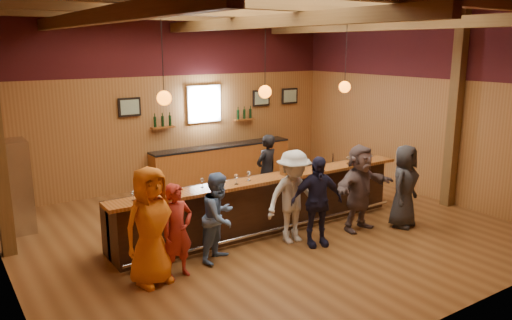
# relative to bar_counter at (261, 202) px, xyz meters

# --- Properties ---
(room) EXTENTS (9.04, 9.00, 4.52)m
(room) POSITION_rel_bar_counter_xyz_m (-0.02, -0.09, 2.69)
(room) COLOR brown
(room) RESTS_ON ground
(bar_counter) EXTENTS (6.30, 1.07, 1.11)m
(bar_counter) POSITION_rel_bar_counter_xyz_m (0.00, 0.00, 0.00)
(bar_counter) COLOR black
(bar_counter) RESTS_ON ground
(back_bar_cabinet) EXTENTS (4.00, 0.52, 0.95)m
(back_bar_cabinet) POSITION_rel_bar_counter_xyz_m (1.18, 3.57, -0.05)
(back_bar_cabinet) COLOR brown
(back_bar_cabinet) RESTS_ON ground
(window) EXTENTS (0.95, 0.09, 0.95)m
(window) POSITION_rel_bar_counter_xyz_m (0.78, 3.80, 1.53)
(window) COLOR silver
(window) RESTS_ON room
(framed_pictures) EXTENTS (5.35, 0.05, 0.45)m
(framed_pictures) POSITION_rel_bar_counter_xyz_m (1.65, 3.79, 1.58)
(framed_pictures) COLOR black
(framed_pictures) RESTS_ON room
(wine_shelves) EXTENTS (3.00, 0.18, 0.30)m
(wine_shelves) POSITION_rel_bar_counter_xyz_m (0.78, 3.73, 1.10)
(wine_shelves) COLOR brown
(wine_shelves) RESTS_ON room
(pendant_lights) EXTENTS (4.24, 0.24, 1.37)m
(pendant_lights) POSITION_rel_bar_counter_xyz_m (-0.02, -0.15, 2.19)
(pendant_lights) COLOR black
(pendant_lights) RESTS_ON room
(stainless_fridge) EXTENTS (0.70, 0.70, 1.80)m
(stainless_fridge) POSITION_rel_bar_counter_xyz_m (-4.12, 2.45, 0.38)
(stainless_fridge) COLOR silver
(stainless_fridge) RESTS_ON ground
(customer_orange) EXTENTS (0.98, 0.73, 1.82)m
(customer_orange) POSITION_rel_bar_counter_xyz_m (-2.70, -1.05, 0.39)
(customer_orange) COLOR #D36313
(customer_orange) RESTS_ON ground
(customer_redvest) EXTENTS (0.60, 0.45, 1.51)m
(customer_redvest) POSITION_rel_bar_counter_xyz_m (-2.29, -1.07, 0.23)
(customer_redvest) COLOR maroon
(customer_redvest) RESTS_ON ground
(customer_denim) EXTENTS (0.92, 0.86, 1.52)m
(customer_denim) POSITION_rel_bar_counter_xyz_m (-1.43, -0.87, 0.24)
(customer_denim) COLOR #5678AD
(customer_denim) RESTS_ON ground
(customer_white) EXTENTS (1.15, 0.70, 1.72)m
(customer_white) POSITION_rel_bar_counter_xyz_m (0.08, -0.94, 0.34)
(customer_white) COLOR silver
(customer_white) RESTS_ON ground
(customer_navy) EXTENTS (1.04, 0.68, 1.65)m
(customer_navy) POSITION_rel_bar_counter_xyz_m (0.33, -1.29, 0.30)
(customer_navy) COLOR #1B1B36
(customer_navy) RESTS_ON ground
(customer_brown) EXTENTS (1.62, 0.65, 1.70)m
(customer_brown) POSITION_rel_bar_counter_xyz_m (1.53, -1.15, 0.33)
(customer_brown) COLOR #5E4B4B
(customer_brown) RESTS_ON ground
(customer_dark) EXTENTS (0.94, 0.76, 1.65)m
(customer_dark) POSITION_rel_bar_counter_xyz_m (2.41, -1.50, 0.30)
(customer_dark) COLOR #28282A
(customer_dark) RESTS_ON ground
(bartender) EXTENTS (0.68, 0.53, 1.64)m
(bartender) POSITION_rel_bar_counter_xyz_m (0.85, 1.03, 0.30)
(bartender) COLOR black
(bartender) RESTS_ON ground
(ice_bucket) EXTENTS (0.22, 0.22, 0.24)m
(ice_bucket) POSITION_rel_bar_counter_xyz_m (0.36, -0.31, 0.71)
(ice_bucket) COLOR brown
(ice_bucket) RESTS_ON bar_counter
(bottle_a) EXTENTS (0.08, 0.08, 0.37)m
(bottle_a) POSITION_rel_bar_counter_xyz_m (0.50, -0.17, 0.73)
(bottle_a) COLOR black
(bottle_a) RESTS_ON bar_counter
(bottle_b) EXTENTS (0.08, 0.08, 0.37)m
(bottle_b) POSITION_rel_bar_counter_xyz_m (0.66, -0.24, 0.73)
(bottle_b) COLOR black
(bottle_b) RESTS_ON bar_counter
(glass_a) EXTENTS (0.08, 0.08, 0.18)m
(glass_a) POSITION_rel_bar_counter_xyz_m (-2.68, -0.31, 0.71)
(glass_a) COLOR silver
(glass_a) RESTS_ON bar_counter
(glass_b) EXTENTS (0.07, 0.07, 0.16)m
(glass_b) POSITION_rel_bar_counter_xyz_m (-2.08, -0.42, 0.71)
(glass_b) COLOR silver
(glass_b) RESTS_ON bar_counter
(glass_c) EXTENTS (0.08, 0.08, 0.17)m
(glass_c) POSITION_rel_bar_counter_xyz_m (-1.41, -0.24, 0.71)
(glass_c) COLOR silver
(glass_c) RESTS_ON bar_counter
(glass_d) EXTENTS (0.09, 0.09, 0.19)m
(glass_d) POSITION_rel_bar_counter_xyz_m (-0.81, -0.40, 0.73)
(glass_d) COLOR silver
(glass_d) RESTS_ON bar_counter
(glass_e) EXTENTS (0.08, 0.08, 0.18)m
(glass_e) POSITION_rel_bar_counter_xyz_m (-0.48, -0.30, 0.72)
(glass_e) COLOR silver
(glass_e) RESTS_ON bar_counter
(glass_f) EXTENTS (0.08, 0.08, 0.18)m
(glass_f) POSITION_rel_bar_counter_xyz_m (0.77, -0.29, 0.72)
(glass_f) COLOR silver
(glass_f) RESTS_ON bar_counter
(glass_g) EXTENTS (0.07, 0.07, 0.16)m
(glass_g) POSITION_rel_bar_counter_xyz_m (1.27, -0.30, 0.71)
(glass_g) COLOR silver
(glass_g) RESTS_ON bar_counter
(glass_h) EXTENTS (0.07, 0.07, 0.16)m
(glass_h) POSITION_rel_bar_counter_xyz_m (1.97, -0.35, 0.71)
(glass_h) COLOR silver
(glass_h) RESTS_ON bar_counter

